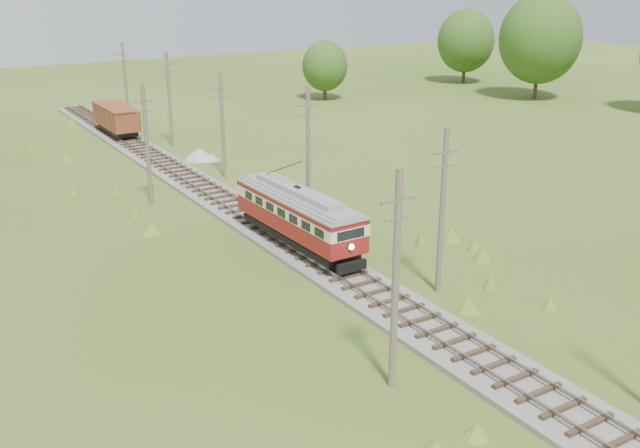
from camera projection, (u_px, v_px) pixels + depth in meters
railbed_main at (245, 215)px, 48.26m from camera, size 3.60×96.00×0.57m
streetcar at (298, 212)px, 41.76m from camera, size 2.81×11.06×5.02m
gondola at (116, 118)px, 71.25m from camera, size 2.63×7.99×2.65m
gravel_pile at (201, 154)px, 63.18m from camera, size 2.86×3.03×1.04m
utility_pole_r_2 at (442, 210)px, 35.62m from camera, size 1.60×0.30×8.60m
utility_pole_r_3 at (308, 154)px, 45.96m from camera, size 1.60×0.30×9.00m
utility_pole_r_4 at (223, 125)px, 56.41m from camera, size 1.60×0.30×8.40m
utility_pole_r_5 at (169, 98)px, 66.98m from camera, size 1.60×0.30×8.90m
utility_pole_r_6 at (126, 82)px, 77.37m from camera, size 1.60×0.30×8.70m
utility_pole_l_a at (396, 280)px, 27.03m from camera, size 1.60×0.30×9.00m
utility_pole_l_b at (147, 144)px, 49.46m from camera, size 1.60×0.30×8.60m
tree_right_4 at (540, 39)px, 91.70m from camera, size 10.50×10.50×13.53m
tree_right_5 at (466, 41)px, 106.07m from camera, size 8.40×8.40×10.82m
tree_mid_b at (325, 66)px, 92.25m from camera, size 5.88×5.88×7.57m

